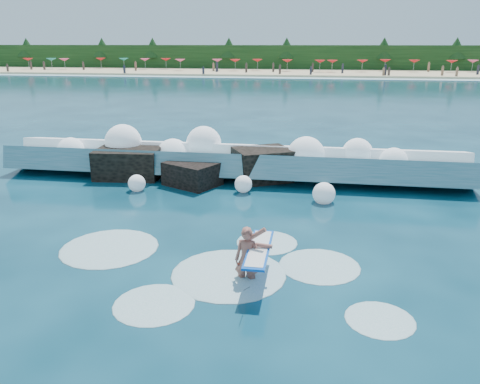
{
  "coord_description": "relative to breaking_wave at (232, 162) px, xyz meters",
  "views": [
    {
      "loc": [
        3.66,
        -11.3,
        5.52
      ],
      "look_at": [
        1.5,
        2.0,
        1.2
      ],
      "focal_mm": 35.0,
      "sensor_mm": 36.0,
      "label": 1
    }
  ],
  "objects": [
    {
      "name": "breaking_wave",
      "position": [
        0.0,
        0.0,
        0.0
      ],
      "size": [
        19.5,
        2.97,
        1.68
      ],
      "color": "teal",
      "rests_on": "ground"
    },
    {
      "name": "wet_band",
      "position": [
        -0.18,
        59.04,
        -0.55
      ],
      "size": [
        140.0,
        5.0,
        0.08
      ],
      "primitive_type": "cube",
      "color": "silver",
      "rests_on": "ground"
    },
    {
      "name": "ground",
      "position": [
        -0.18,
        -7.96,
        -0.59
      ],
      "size": [
        200.0,
        200.0,
        0.0
      ],
      "primitive_type": "plane",
      "color": "#072A38",
      "rests_on": "ground"
    },
    {
      "name": "rock_cluster",
      "position": [
        -1.72,
        -0.84,
        -0.1
      ],
      "size": [
        8.5,
        3.64,
        1.55
      ],
      "color": "black",
      "rests_on": "ground"
    },
    {
      "name": "wave_spray",
      "position": [
        -0.49,
        -0.06,
        0.43
      ],
      "size": [
        15.05,
        4.73,
        2.19
      ],
      "color": "white",
      "rests_on": "ground"
    },
    {
      "name": "treeline",
      "position": [
        -0.18,
        80.04,
        1.91
      ],
      "size": [
        140.0,
        4.0,
        5.0
      ],
      "primitive_type": "cube",
      "color": "black",
      "rests_on": "ground"
    },
    {
      "name": "beach",
      "position": [
        -0.18,
        70.04,
        -0.39
      ],
      "size": [
        140.0,
        20.0,
        0.4
      ],
      "primitive_type": "cube",
      "color": "tan",
      "rests_on": "ground"
    },
    {
      "name": "beachgoers",
      "position": [
        -6.67,
        66.21,
        0.47
      ],
      "size": [
        107.44,
        13.69,
        1.92
      ],
      "color": "#3F332D",
      "rests_on": "ground"
    },
    {
      "name": "surfer_with_board",
      "position": [
        2.07,
        -9.16,
        0.02
      ],
      "size": [
        0.85,
        2.83,
        1.64
      ],
      "color": "#955345",
      "rests_on": "ground"
    },
    {
      "name": "beach_umbrellas",
      "position": [
        -0.1,
        71.62,
        1.66
      ],
      "size": [
        109.89,
        6.71,
        0.5
      ],
      "color": "red",
      "rests_on": "ground"
    },
    {
      "name": "surf_foam",
      "position": [
        0.84,
        -8.58,
        -0.59
      ],
      "size": [
        9.19,
        5.55,
        0.14
      ],
      "color": "silver",
      "rests_on": "ground"
    }
  ]
}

